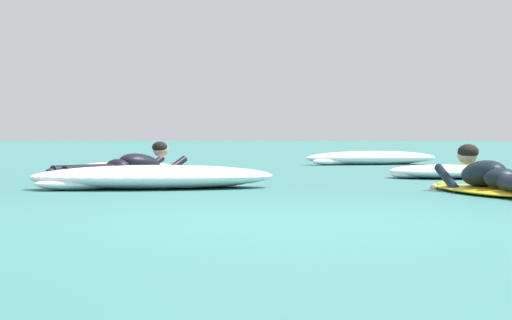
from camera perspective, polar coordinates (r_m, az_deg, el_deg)
ground_plane at (r=16.42m, az=4.81°, el=-0.49°), size 120.00×120.00×0.00m
surfer_near at (r=9.62m, az=13.90°, el=-1.22°), size 1.24×2.46×0.53m
surfer_far at (r=12.63m, az=-7.46°, el=-0.52°), size 1.67×2.46×0.55m
whitewater_front at (r=18.35m, az=6.96°, el=0.10°), size 2.74×1.69×0.26m
whitewater_mid_left at (r=10.39m, az=-6.17°, el=-1.06°), size 2.83×1.78×0.26m
whitewater_mid_right at (r=15.34m, az=-7.72°, el=-0.39°), size 1.50×0.79×0.15m
whitewater_far_band at (r=12.93m, az=11.13°, el=-0.71°), size 1.54×1.21×0.18m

